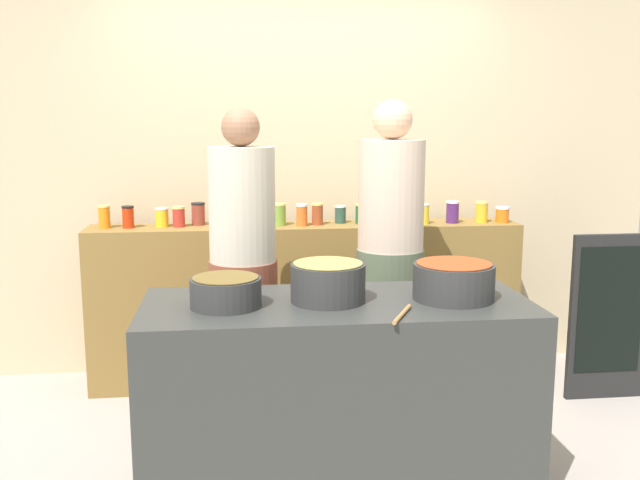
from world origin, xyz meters
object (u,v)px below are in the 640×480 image
at_px(preserve_jar_1, 128,217).
at_px(cook_with_tongs, 244,292).
at_px(preserve_jar_8, 302,215).
at_px(preserve_jar_12, 422,214).
at_px(preserve_jar_7, 279,214).
at_px(wooden_spoon, 402,314).
at_px(preserve_jar_0, 104,217).
at_px(preserve_jar_11, 362,213).
at_px(preserve_jar_5, 225,217).
at_px(chalkboard_sign, 608,316).
at_px(cooking_pot_right, 454,281).
at_px(preserve_jar_6, 253,215).
at_px(preserve_jar_10, 340,214).
at_px(preserve_jar_13, 452,212).
at_px(cook_in_cap, 390,278).
at_px(cooking_pot_left, 226,292).
at_px(preserve_jar_9, 317,214).
at_px(preserve_jar_4, 198,214).
at_px(preserve_jar_2, 162,217).
at_px(cooking_pot_center, 328,282).
at_px(preserve_jar_3, 179,217).
at_px(preserve_jar_15, 502,214).
at_px(preserve_jar_14, 482,212).

height_order(preserve_jar_1, cook_with_tongs, cook_with_tongs).
height_order(preserve_jar_8, preserve_jar_12, preserve_jar_8).
bearing_deg(preserve_jar_7, wooden_spoon, -76.33).
distance_m(preserve_jar_0, preserve_jar_11, 1.59).
bearing_deg(preserve_jar_7, preserve_jar_1, 179.63).
xyz_separation_m(preserve_jar_11, wooden_spoon, (-0.13, -1.67, -0.18)).
relative_size(preserve_jar_5, chalkboard_sign, 0.10).
relative_size(preserve_jar_12, cooking_pot_right, 0.36).
relative_size(preserve_jar_6, preserve_jar_10, 1.17).
xyz_separation_m(preserve_jar_13, cook_in_cap, (-0.53, -0.60, -0.28)).
height_order(preserve_jar_11, cooking_pot_right, preserve_jar_11).
bearing_deg(cooking_pot_left, preserve_jar_9, 68.70).
relative_size(preserve_jar_13, cook_with_tongs, 0.08).
bearing_deg(preserve_jar_4, preserve_jar_8, -9.98).
xyz_separation_m(preserve_jar_12, cooking_pot_right, (-0.22, -1.36, -0.11)).
height_order(preserve_jar_2, preserve_jar_13, preserve_jar_13).
relative_size(preserve_jar_12, cook_with_tongs, 0.07).
xyz_separation_m(preserve_jar_12, cooking_pot_left, (-1.21, -1.37, -0.13)).
bearing_deg(cooking_pot_center, preserve_jar_2, 121.20).
relative_size(preserve_jar_1, preserve_jar_4, 0.96).
height_order(preserve_jar_6, cooking_pot_center, preserve_jar_6).
bearing_deg(wooden_spoon, preserve_jar_12, 72.59).
relative_size(preserve_jar_3, chalkboard_sign, 0.13).
distance_m(preserve_jar_7, cooking_pot_center, 1.39).
height_order(preserve_jar_0, preserve_jar_1, preserve_jar_0).
relative_size(preserve_jar_3, preserve_jar_15, 1.26).
bearing_deg(preserve_jar_13, preserve_jar_7, 178.79).
distance_m(cooking_pot_center, cooking_pot_right, 0.56).
distance_m(preserve_jar_15, cooking_pot_left, 2.22).
height_order(preserve_jar_2, cook_in_cap, cook_in_cap).
bearing_deg(preserve_jar_7, preserve_jar_3, 178.88).
height_order(cooking_pot_center, wooden_spoon, cooking_pot_center).
bearing_deg(preserve_jar_5, preserve_jar_0, -175.99).
relative_size(preserve_jar_2, cooking_pot_center, 0.36).
relative_size(preserve_jar_3, wooden_spoon, 0.48).
distance_m(preserve_jar_3, preserve_jar_10, 1.01).
relative_size(preserve_jar_2, preserve_jar_11, 0.93).
relative_size(preserve_jar_8, cooking_pot_center, 0.42).
relative_size(preserve_jar_9, preserve_jar_10, 1.22).
bearing_deg(cook_in_cap, preserve_jar_12, 60.27).
distance_m(preserve_jar_5, preserve_jar_12, 1.25).
relative_size(cooking_pot_right, cook_with_tongs, 0.21).
relative_size(preserve_jar_5, preserve_jar_12, 0.76).
height_order(wooden_spoon, cook_in_cap, cook_in_cap).
bearing_deg(preserve_jar_10, preserve_jar_14, -4.80).
xyz_separation_m(preserve_jar_10, preserve_jar_15, (1.03, -0.09, -0.01)).
bearing_deg(preserve_jar_9, preserve_jar_12, -3.43).
bearing_deg(cook_with_tongs, preserve_jar_7, 73.13).
bearing_deg(preserve_jar_3, preserve_jar_10, 2.50).
distance_m(preserve_jar_6, cooking_pot_left, 1.46).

